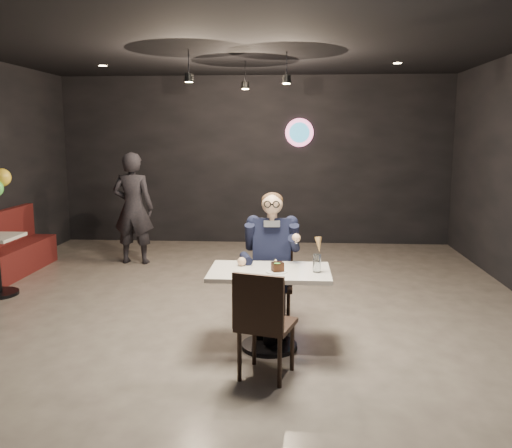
# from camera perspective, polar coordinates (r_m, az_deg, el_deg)

# --- Properties ---
(floor) EXTENTS (9.00, 9.00, 0.00)m
(floor) POSITION_cam_1_polar(r_m,az_deg,el_deg) (5.70, -3.41, -10.83)
(floor) COLOR gray
(floor) RESTS_ON ground
(wall_sign) EXTENTS (0.50, 0.06, 0.50)m
(wall_sign) POSITION_cam_1_polar(r_m,az_deg,el_deg) (9.77, 4.59, 9.57)
(wall_sign) COLOR pink
(wall_sign) RESTS_ON floor
(pendant_lights) EXTENTS (1.40, 1.20, 0.36)m
(pendant_lights) POSITION_cam_1_polar(r_m,az_deg,el_deg) (7.39, -1.59, 16.48)
(pendant_lights) COLOR black
(pendant_lights) RESTS_ON floor
(main_table) EXTENTS (1.10, 0.70, 0.75)m
(main_table) POSITION_cam_1_polar(r_m,az_deg,el_deg) (5.07, 1.43, -8.96)
(main_table) COLOR silver
(main_table) RESTS_ON floor
(chair_far) EXTENTS (0.42, 0.46, 0.92)m
(chair_far) POSITION_cam_1_polar(r_m,az_deg,el_deg) (5.57, 1.69, -6.34)
(chair_far) COLOR black
(chair_far) RESTS_ON floor
(chair_near) EXTENTS (0.53, 0.56, 0.92)m
(chair_near) POSITION_cam_1_polar(r_m,az_deg,el_deg) (4.48, 1.11, -10.30)
(chair_near) COLOR black
(chair_near) RESTS_ON floor
(seated_man) EXTENTS (0.60, 0.80, 1.44)m
(seated_man) POSITION_cam_1_polar(r_m,az_deg,el_deg) (5.50, 1.70, -3.74)
(seated_man) COLOR black
(seated_man) RESTS_ON floor
(dessert_plate) EXTENTS (0.19, 0.19, 0.01)m
(dessert_plate) POSITION_cam_1_polar(r_m,az_deg,el_deg) (4.88, 2.19, -5.03)
(dessert_plate) COLOR white
(dessert_plate) RESTS_ON main_table
(cake_slice) EXTENTS (0.12, 0.11, 0.07)m
(cake_slice) POSITION_cam_1_polar(r_m,az_deg,el_deg) (4.87, 2.29, -4.54)
(cake_slice) COLOR black
(cake_slice) RESTS_ON dessert_plate
(mint_leaf) EXTENTS (0.06, 0.04, 0.01)m
(mint_leaf) POSITION_cam_1_polar(r_m,az_deg,el_deg) (4.82, 2.25, -4.16)
(mint_leaf) COLOR green
(mint_leaf) RESTS_ON cake_slice
(sundae_glass) EXTENTS (0.07, 0.07, 0.16)m
(sundae_glass) POSITION_cam_1_polar(r_m,az_deg,el_deg) (4.90, 6.43, -4.12)
(sundae_glass) COLOR silver
(sundae_glass) RESTS_ON main_table
(wafer_cone) EXTENTS (0.08, 0.08, 0.14)m
(wafer_cone) POSITION_cam_1_polar(r_m,az_deg,el_deg) (4.87, 6.63, -2.18)
(wafer_cone) COLOR tan
(wafer_cone) RESTS_ON sundae_glass
(booth_bench) EXTENTS (0.45, 1.81, 0.90)m
(booth_bench) POSITION_cam_1_polar(r_m,az_deg,el_deg) (8.39, -24.23, -1.85)
(booth_bench) COLOR #400D10
(booth_bench) RESTS_ON floor
(passerby) EXTENTS (0.64, 0.43, 1.71)m
(passerby) POSITION_cam_1_polar(r_m,az_deg,el_deg) (8.48, -12.80, 1.63)
(passerby) COLOR black
(passerby) RESTS_ON floor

